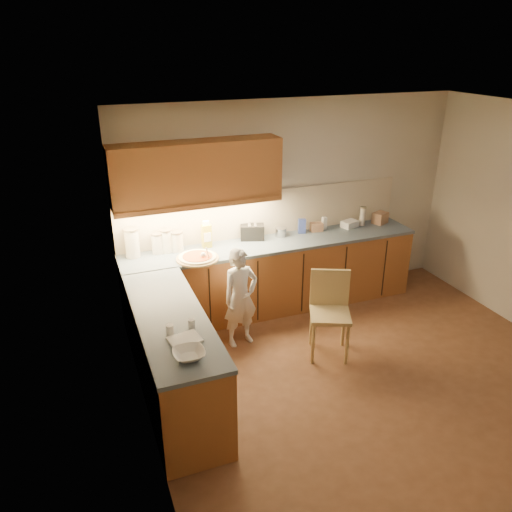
% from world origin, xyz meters
% --- Properties ---
extents(room, '(4.54, 4.50, 2.62)m').
position_xyz_m(room, '(0.00, 0.00, 1.68)').
color(room, brown).
rests_on(room, ground).
extents(l_counter, '(3.77, 2.62, 0.92)m').
position_xyz_m(l_counter, '(-0.92, 1.25, 0.46)').
color(l_counter, '#98592C').
rests_on(l_counter, ground).
extents(backsplash, '(3.75, 0.02, 0.58)m').
position_xyz_m(backsplash, '(-0.38, 1.99, 1.21)').
color(backsplash, beige).
rests_on(backsplash, l_counter).
extents(upper_cabinets, '(1.95, 0.36, 0.73)m').
position_xyz_m(upper_cabinets, '(-1.27, 1.82, 1.85)').
color(upper_cabinets, '#98592C').
rests_on(upper_cabinets, ground).
extents(pizza_on_board, '(0.49, 0.49, 0.20)m').
position_xyz_m(pizza_on_board, '(-1.39, 1.52, 0.94)').
color(pizza_on_board, tan).
rests_on(pizza_on_board, l_counter).
extents(child, '(0.47, 0.36, 1.16)m').
position_xyz_m(child, '(-1.03, 1.07, 0.58)').
color(child, silver).
rests_on(child, ground).
extents(wooden_chair, '(0.56, 0.56, 0.95)m').
position_xyz_m(wooden_chair, '(-0.18, 0.57, 0.55)').
color(wooden_chair, tan).
rests_on(wooden_chair, ground).
extents(mixing_bowl, '(0.27, 0.27, 0.06)m').
position_xyz_m(mixing_bowl, '(-1.95, -0.32, 0.95)').
color(mixing_bowl, white).
rests_on(mixing_bowl, l_counter).
extents(canister_a, '(0.17, 0.17, 0.35)m').
position_xyz_m(canister_a, '(-2.06, 1.86, 1.10)').
color(canister_a, beige).
rests_on(canister_a, l_counter).
extents(canister_b, '(0.14, 0.14, 0.25)m').
position_xyz_m(canister_b, '(-1.78, 1.87, 1.05)').
color(canister_b, silver).
rests_on(canister_b, l_counter).
extents(canister_c, '(0.15, 0.15, 0.28)m').
position_xyz_m(canister_c, '(-1.67, 1.87, 1.06)').
color(canister_c, white).
rests_on(canister_c, l_counter).
extents(canister_d, '(0.15, 0.15, 0.25)m').
position_xyz_m(canister_d, '(-1.55, 1.85, 1.04)').
color(canister_d, silver).
rests_on(canister_d, l_counter).
extents(oil_jug, '(0.11, 0.08, 0.33)m').
position_xyz_m(oil_jug, '(-1.19, 1.84, 1.07)').
color(oil_jug, gold).
rests_on(oil_jug, l_counter).
extents(toaster, '(0.33, 0.25, 0.19)m').
position_xyz_m(toaster, '(-0.59, 1.89, 1.01)').
color(toaster, black).
rests_on(toaster, l_counter).
extents(steel_pot, '(0.15, 0.15, 0.12)m').
position_xyz_m(steel_pot, '(-0.21, 1.85, 0.98)').
color(steel_pot, '#B6B6BB').
rests_on(steel_pot, l_counter).
extents(blue_box, '(0.11, 0.09, 0.19)m').
position_xyz_m(blue_box, '(0.09, 1.86, 1.01)').
color(blue_box, '#314294').
rests_on(blue_box, l_counter).
extents(card_box_a, '(0.17, 0.13, 0.11)m').
position_xyz_m(card_box_a, '(0.30, 1.86, 0.97)').
color(card_box_a, tan).
rests_on(card_box_a, l_counter).
extents(white_bottle, '(0.06, 0.06, 0.17)m').
position_xyz_m(white_bottle, '(0.42, 1.88, 1.00)').
color(white_bottle, silver).
rests_on(white_bottle, l_counter).
extents(flat_pack, '(0.25, 0.21, 0.09)m').
position_xyz_m(flat_pack, '(0.79, 1.83, 0.96)').
color(flat_pack, silver).
rests_on(flat_pack, l_counter).
extents(tall_jar, '(0.08, 0.08, 0.26)m').
position_xyz_m(tall_jar, '(0.97, 1.83, 1.05)').
color(tall_jar, beige).
rests_on(tall_jar, l_counter).
extents(card_box_b, '(0.24, 0.22, 0.15)m').
position_xyz_m(card_box_b, '(1.25, 1.81, 1.00)').
color(card_box_b, '#997052').
rests_on(card_box_b, l_counter).
extents(dough_cloth, '(0.29, 0.24, 0.02)m').
position_xyz_m(dough_cloth, '(-1.92, -0.06, 0.93)').
color(dough_cloth, white).
rests_on(dough_cloth, l_counter).
extents(spice_jar_a, '(0.06, 0.06, 0.09)m').
position_xyz_m(spice_jar_a, '(-2.02, 0.08, 0.96)').
color(spice_jar_a, white).
rests_on(spice_jar_a, l_counter).
extents(spice_jar_b, '(0.06, 0.06, 0.08)m').
position_xyz_m(spice_jar_b, '(-1.82, 0.12, 0.96)').
color(spice_jar_b, silver).
rests_on(spice_jar_b, l_counter).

